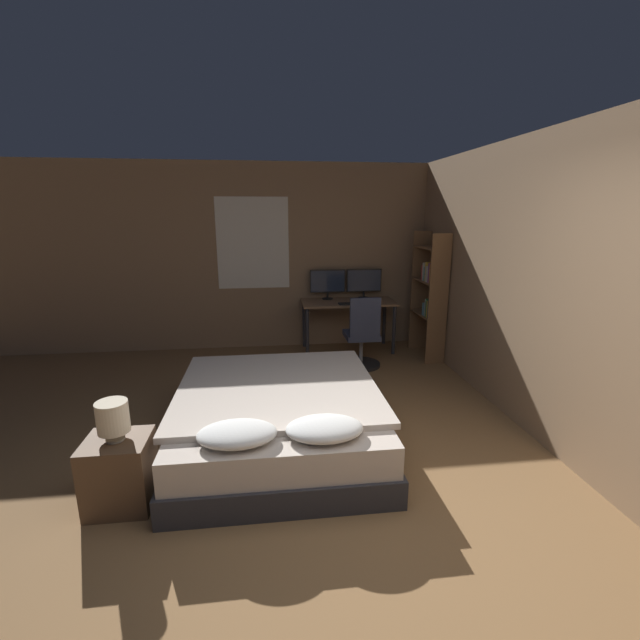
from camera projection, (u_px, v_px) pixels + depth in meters
ground_plane at (375, 562)px, 2.53m from camera, size 20.00×20.00×0.00m
wall_back at (305, 257)px, 6.36m from camera, size 12.00×0.08×2.70m
wall_side_right at (536, 287)px, 3.86m from camera, size 0.06×12.00×2.70m
bed at (279, 417)px, 3.75m from camera, size 1.74×2.01×0.60m
nightstand at (120, 473)px, 2.96m from camera, size 0.43×0.39×0.51m
bedside_lamp at (113, 417)px, 2.86m from camera, size 0.21×0.21×0.28m
desk at (348, 308)px, 6.24m from camera, size 1.35×0.62×0.74m
monitor_left at (328, 282)px, 6.32m from camera, size 0.52×0.16×0.44m
monitor_right at (364, 282)px, 6.39m from camera, size 0.52×0.16×0.44m
keyboard at (351, 304)px, 6.02m from camera, size 0.35×0.13×0.02m
computer_mouse at (369, 302)px, 6.05m from camera, size 0.07×0.05×0.04m
office_chair at (362, 340)px, 5.61m from camera, size 0.52×0.52×0.97m
bookshelf at (431, 289)px, 5.86m from camera, size 0.26×0.72×1.74m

